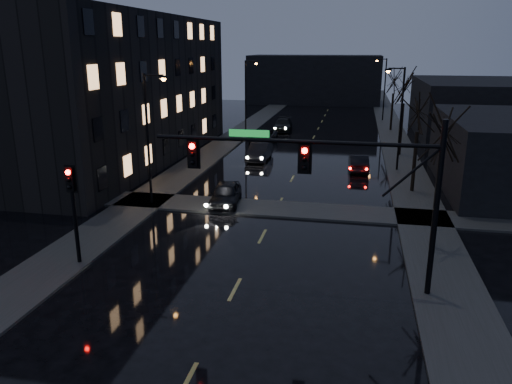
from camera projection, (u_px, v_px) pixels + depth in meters
The scene contains 21 objects.
sidewalk_left at pixel (216, 150), 47.28m from camera, with size 3.00×140.00×0.12m, color #2D2D2B.
sidewalk_right at pixel (401, 157), 44.04m from camera, with size 3.00×140.00×0.12m, color #2D2D2B.
sidewalk_cross at pixel (276, 209), 30.15m from camera, with size 40.00×3.00×0.12m, color #2D2D2B.
apartment_block at pixel (107, 89), 42.43m from camera, with size 12.00×30.00×12.00m, color black.
commercial_right_far at pixel (476, 109), 53.82m from camera, with size 12.00×18.00×6.00m, color black.
far_block at pixel (315, 79), 85.56m from camera, with size 22.00×10.00×8.00m, color black.
signal_mast at pixel (337, 172), 19.12m from camera, with size 11.11×0.41×7.00m.
signal_pole_left at pixel (73, 201), 21.80m from camera, with size 0.35×0.41×4.53m.
tree_near at pixel (445, 122), 22.58m from camera, with size 3.52×3.52×8.08m.
tree_mid_a at pixel (420, 106), 32.09m from camera, with size 3.30×3.30×7.58m.
tree_mid_b at pixel (405, 81), 43.16m from camera, with size 3.74×3.74×8.59m.
tree_far at pixel (394, 78), 56.48m from camera, with size 3.43×3.43×7.88m.
streetlight_l_near at pixel (151, 129), 29.79m from camera, with size 1.53×0.28×8.00m.
streetlight_l_far at pixel (247, 91), 55.18m from camera, with size 1.53×0.28×8.00m.
streetlight_r_mid at pixel (399, 110), 38.19m from camera, with size 1.53×0.28×8.00m.
streetlight_r_far at pixel (383, 84), 64.52m from camera, with size 1.53×0.28×8.00m.
oncoming_car_a at pixel (226, 194), 30.81m from camera, with size 1.69×4.20×1.43m, color black.
oncoming_car_b at pixel (260, 152), 43.12m from camera, with size 1.57×4.50×1.48m, color black.
oncoming_car_c at pixel (263, 137), 50.48m from camera, with size 2.27×4.93×1.37m, color black.
oncoming_car_d at pixel (283, 125), 57.94m from camera, with size 2.01×4.93×1.43m, color black.
lead_car at pixel (358, 163), 39.29m from camera, with size 1.41×4.04×1.33m, color black.
Camera 1 is at (4.49, -9.81, 9.52)m, focal length 35.00 mm.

